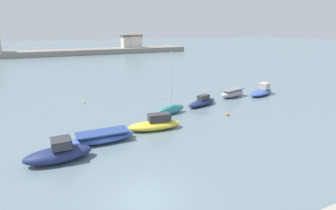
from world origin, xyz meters
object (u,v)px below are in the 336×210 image
Objects in this scene: moored_boat_5 at (202,102)px; moored_boat_3 at (155,124)px; moored_boat_7 at (262,91)px; moored_boat_2 at (103,137)px; mooring_buoy_0 at (228,114)px; mooring_buoy_1 at (84,102)px; moored_boat_6 at (233,93)px; moored_boat_1 at (59,153)px; moored_boat_4 at (172,109)px.

moored_boat_3 is at bearing -168.72° from moored_boat_5.
moored_boat_5 is at bearing 38.20° from moored_boat_3.
moored_boat_2 is at bearing 173.96° from moored_boat_7.
mooring_buoy_0 is 1.20× the size of mooring_buoy_1.
moored_boat_7 is at bearing -23.10° from moored_boat_6.
moored_boat_1 is at bearing -174.83° from moored_boat_5.
moored_boat_4 is 1.23× the size of moored_boat_7.
moored_boat_7 reaches higher than mooring_buoy_1.
moored_boat_1 is at bearing -148.63° from moored_boat_2.
mooring_buoy_1 is at bearing 130.95° from moored_boat_5.
moored_boat_1 is 17.05× the size of mooring_buoy_1.
moored_boat_7 reaches higher than moored_boat_5.
mooring_buoy_0 is (8.84, 0.42, -0.37)m from moored_boat_3.
moored_boat_4 reaches higher than moored_boat_2.
moored_boat_7 is 11.79m from mooring_buoy_0.
moored_boat_4 is (8.70, 4.44, 0.14)m from moored_boat_2.
moored_boat_1 is 25.36m from moored_boat_6.
moored_boat_6 is at bearing 32.50° from moored_boat_3.
moored_boat_3 is 19.13× the size of mooring_buoy_1.
moored_boat_2 is 0.77× the size of moored_boat_4.
moored_boat_7 reaches higher than moored_boat_6.
moored_boat_5 is at bearing 4.55° from moored_boat_4.
moored_boat_5 is 15.27× the size of mooring_buoy_0.
moored_boat_5 is (4.92, 1.37, -0.13)m from moored_boat_4.
moored_boat_6 is 20.08m from mooring_buoy_1.
moored_boat_4 reaches higher than moored_boat_1.
moored_boat_3 is 0.76× the size of moored_boat_4.
moored_boat_6 is at bearing 5.00° from moored_boat_4.
moored_boat_2 is 14.08m from mooring_buoy_0.
moored_boat_1 is at bearing -162.91° from moored_boat_4.
moored_boat_3 reaches higher than mooring_buoy_0.
moored_boat_5 is (8.44, 5.05, -0.09)m from moored_boat_3.
mooring_buoy_0 is at bearing -104.68° from moored_boat_5.
mooring_buoy_0 is at bearing -41.66° from mooring_buoy_1.
moored_boat_2 is 1.01× the size of moored_boat_3.
moored_boat_5 is at bearing -177.11° from moored_boat_6.
moored_boat_4 is 12.05m from mooring_buoy_1.
moored_boat_1 reaches higher than moored_boat_2.
moored_boat_7 is (4.62, -0.78, -0.03)m from moored_boat_6.
moored_boat_3 reaches higher than moored_boat_2.
mooring_buoy_0 is at bearing 5.56° from moored_boat_2.
mooring_buoy_0 is (14.03, 1.18, -0.27)m from moored_boat_2.
mooring_buoy_1 is (-13.55, 12.05, -0.03)m from mooring_buoy_0.
moored_boat_2 is at bearing -175.17° from mooring_buoy_0.
moored_boat_2 is 25.31m from moored_boat_7.
moored_boat_1 is 14.00m from moored_boat_4.
moored_boat_7 is at bearing 24.87° from moored_boat_3.
mooring_buoy_0 is at bearing 10.01° from moored_boat_3.
moored_boat_7 is 24.73m from mooring_buoy_1.
moored_boat_5 is at bearing -29.43° from mooring_buoy_1.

